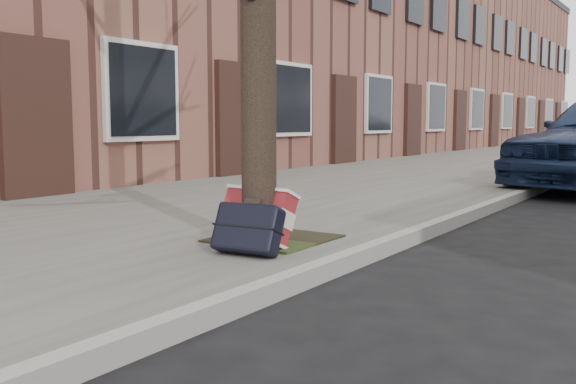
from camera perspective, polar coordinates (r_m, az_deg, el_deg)
The scene contains 6 objects.
ground at distance 3.26m, azimuth 16.28°, elevation -12.88°, with size 120.00×120.00×0.00m, color black.
near_sidewalk at distance 18.56m, azimuth 19.16°, elevation 2.82°, with size 5.00×70.00×0.12m, color slate.
house_near at distance 21.80m, azimuth 4.62°, elevation 12.66°, with size 6.80×40.00×7.00m, color brown.
dirt_patch at distance 5.14m, azimuth -1.28°, elevation -4.14°, with size 0.85×0.85×0.01m, color black.
suitcase_red at distance 4.84m, azimuth -2.83°, elevation -2.22°, with size 0.58×0.16×0.42m, color maroon.
suitcase_navy at distance 4.52m, azimuth -3.59°, elevation -3.21°, with size 0.49×0.16×0.35m, color black.
Camera 1 is at (0.89, -2.95, 1.05)m, focal length 40.00 mm.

